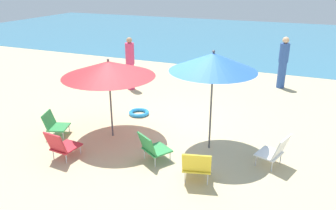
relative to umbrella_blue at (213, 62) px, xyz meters
name	(u,v)px	position (x,y,z in m)	size (l,w,h in m)	color
ground_plane	(158,135)	(-1.28, 0.15, -1.91)	(40.00, 40.00, 0.00)	#CCB789
sea_water	(256,37)	(-1.28, 14.71, -1.91)	(40.00, 16.00, 0.01)	teal
umbrella_blue	(213,62)	(0.00, 0.00, 0.00)	(1.78, 1.78, 2.15)	#4C4C51
umbrella_red	(109,69)	(-2.25, -0.30, -0.29)	(2.06, 2.06, 1.85)	#4C4C51
beach_chair_a	(153,147)	(-0.88, -1.01, -1.58)	(0.70, 0.72, 0.63)	#33934C
beach_chair_b	(275,150)	(1.38, -0.27, -1.56)	(0.64, 0.63, 0.69)	white
beach_chair_c	(54,124)	(-3.52, -0.79, -1.62)	(0.62, 0.62, 0.57)	#33934C
beach_chair_d	(197,165)	(0.15, -1.35, -1.56)	(0.63, 0.65, 0.66)	gold
beach_chair_e	(61,145)	(-2.62, -1.63, -1.59)	(0.50, 0.65, 0.66)	red
person_a	(283,62)	(1.02, 5.03, -1.05)	(0.31, 0.31, 1.70)	#2D519E
person_b	(130,63)	(-3.53, 2.95, -1.04)	(0.28, 0.28, 1.71)	#DB3866
swim_ring	(139,113)	(-2.28, 1.09, -1.86)	(0.55, 0.55, 0.10)	#238CD8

